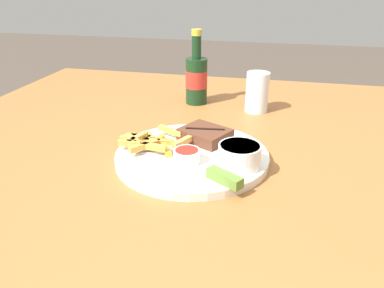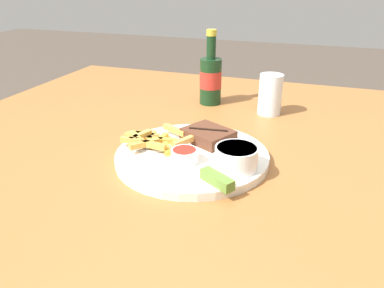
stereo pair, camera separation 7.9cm
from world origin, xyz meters
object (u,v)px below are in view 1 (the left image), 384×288
Objects in this scene: drinking_glass at (257,92)px; dinner_plate at (192,156)px; steak_portion at (205,135)px; coleslaw_cup at (240,154)px; pickle_spear at (224,178)px; dipping_sauce_cup at (185,155)px; fork_utensil at (151,152)px; beer_bottle at (196,78)px.

dinner_plate is at bearing -107.96° from drinking_glass.
steak_portion is 1.55× the size of coleslaw_cup.
pickle_spear reaches higher than dinner_plate.
steak_portion is 0.12m from dipping_sauce_cup.
drinking_glass is at bearing 72.04° from dinner_plate.
dipping_sauce_cup is 0.47× the size of drinking_glass.
fork_utensil is at bearing -136.84° from steak_portion.
coleslaw_cup is at bearing -20.37° from dinner_plate.
fork_utensil is at bearing 162.70° from dipping_sauce_cup.
beer_bottle reaches higher than pickle_spear.
pickle_spear is 0.52m from beer_bottle.
beer_bottle is at bearing 73.97° from fork_utensil.
fork_utensil reaches higher than dinner_plate.
steak_portion is 0.29m from drinking_glass.
drinking_glass is (0.03, 0.46, 0.03)m from pickle_spear.
fork_utensil is (-0.19, 0.02, -0.02)m from coleslaw_cup.
coleslaw_cup is at bearing 74.95° from pickle_spear.
steak_portion is (0.01, 0.07, 0.02)m from dinner_plate.
steak_portion is at bearing -74.24° from beer_bottle.
beer_bottle reaches higher than coleslaw_cup.
dipping_sauce_cup is (-0.11, -0.01, -0.01)m from coleslaw_cup.
dinner_plate is 0.05m from dipping_sauce_cup.
dinner_plate is 0.14m from pickle_spear.
coleslaw_cup reaches higher than fork_utensil.
coleslaw_cup is 0.46m from beer_bottle.
coleslaw_cup is 0.19m from fork_utensil.
coleslaw_cup is 1.57× the size of dipping_sauce_cup.
coleslaw_cup is (0.11, -0.04, 0.03)m from dinner_plate.
coleslaw_cup is 0.07m from pickle_spear.
pickle_spear is 0.33× the size of beer_bottle.
dinner_plate is 2.48× the size of fork_utensil.
drinking_glass is at bearing 70.40° from steak_portion.
coleslaw_cup is (0.09, -0.11, 0.01)m from steak_portion.
beer_bottle is (-0.07, 0.38, 0.07)m from dinner_plate.
steak_portion reaches higher than dinner_plate.
dinner_plate is at bearing 84.03° from dipping_sauce_cup.
coleslaw_cup is at bearing -19.58° from fork_utensil.
steak_portion is 0.19m from pickle_spear.
beer_bottle is at bearing 169.16° from drinking_glass.
dinner_plate is 0.08m from steak_portion.
steak_portion is 0.99× the size of fork_utensil.
coleslaw_cup reaches higher than dinner_plate.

